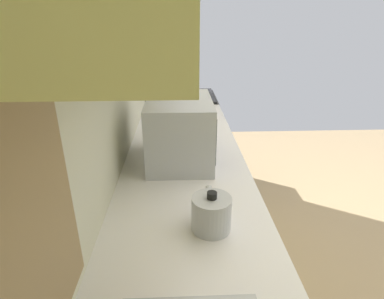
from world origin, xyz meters
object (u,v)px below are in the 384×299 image
at_px(microwave, 180,131).
at_px(bowl, 194,120).
at_px(oven_range, 182,140).
at_px(kettle, 211,213).

bearing_deg(microwave, bowl, -10.07).
xyz_separation_m(oven_range, bowl, (-0.81, -0.08, 0.47)).
xyz_separation_m(microwave, kettle, (-0.61, -0.11, -0.10)).
distance_m(microwave, bowl, 0.64).
distance_m(oven_range, kettle, 2.09).
bearing_deg(kettle, bowl, 0.00).
bearing_deg(kettle, microwave, 10.15).
distance_m(oven_range, microwave, 1.55).
bearing_deg(oven_range, kettle, -177.68).
height_order(microwave, bowl, microwave).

